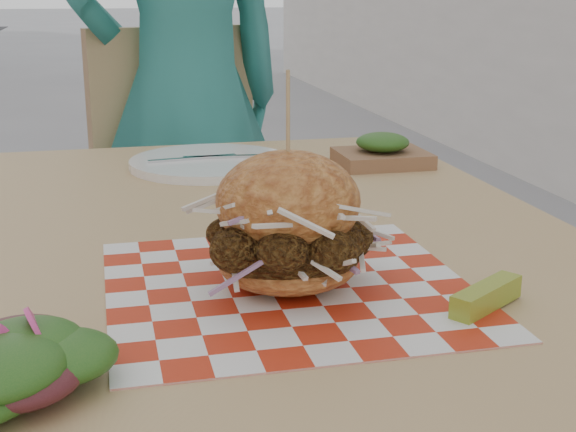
% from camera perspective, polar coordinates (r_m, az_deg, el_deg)
% --- Properties ---
extents(diner, '(0.66, 0.55, 1.56)m').
position_cam_1_polar(diner, '(1.95, -7.24, 8.18)').
color(diner, teal).
rests_on(diner, ground).
extents(patio_table, '(0.80, 1.20, 0.75)m').
position_cam_1_polar(patio_table, '(1.01, -2.30, -5.62)').
color(patio_table, tan).
rests_on(patio_table, ground).
extents(patio_chair, '(0.52, 0.53, 0.95)m').
position_cam_1_polar(patio_chair, '(1.95, -8.50, 1.27)').
color(patio_chair, tan).
rests_on(patio_chair, ground).
extents(paper_liner, '(0.36, 0.36, 0.00)m').
position_cam_1_polar(paper_liner, '(0.81, 0.00, -5.03)').
color(paper_liner, red).
rests_on(paper_liner, patio_table).
extents(sandwich, '(0.19, 0.19, 0.22)m').
position_cam_1_polar(sandwich, '(0.79, -0.00, -0.92)').
color(sandwich, '#C67B37').
rests_on(sandwich, paper_liner).
extents(pickle_spear, '(0.09, 0.07, 0.02)m').
position_cam_1_polar(pickle_spear, '(0.78, 13.92, -5.57)').
color(pickle_spear, '#9BA630').
rests_on(pickle_spear, paper_liner).
extents(side_salad, '(0.14, 0.14, 0.05)m').
position_cam_1_polar(side_salad, '(0.65, -18.55, -10.33)').
color(side_salad, '#3F1419').
rests_on(side_salad, patio_table).
extents(place_setting, '(0.27, 0.27, 0.02)m').
position_cam_1_polar(place_setting, '(1.36, -5.55, 3.80)').
color(place_setting, white).
rests_on(place_setting, patio_table).
extents(kraft_tray, '(0.15, 0.12, 0.06)m').
position_cam_1_polar(kraft_tray, '(1.37, 6.72, 4.53)').
color(kraft_tray, brown).
rests_on(kraft_tray, patio_table).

